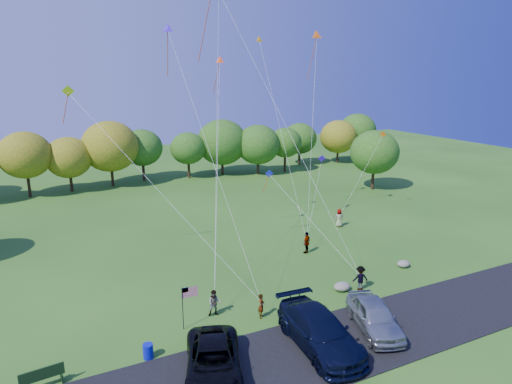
# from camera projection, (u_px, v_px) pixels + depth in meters

# --- Properties ---
(ground) EXTENTS (140.00, 140.00, 0.00)m
(ground) POSITION_uv_depth(u_px,v_px,m) (302.00, 310.00, 28.23)
(ground) COLOR #275718
(ground) RESTS_ON ground
(asphalt_lane) EXTENTS (44.00, 6.00, 0.06)m
(asphalt_lane) POSITION_uv_depth(u_px,v_px,m) (341.00, 343.00, 24.75)
(asphalt_lane) COLOR black
(asphalt_lane) RESTS_ON ground
(treeline) EXTENTS (77.05, 27.28, 8.43)m
(treeline) POSITION_uv_depth(u_px,v_px,m) (168.00, 150.00, 58.60)
(treeline) COLOR #392414
(treeline) RESTS_ON ground
(minivan_dark) EXTENTS (4.35, 6.21, 1.57)m
(minivan_dark) POSITION_uv_depth(u_px,v_px,m) (213.00, 361.00, 21.84)
(minivan_dark) COLOR black
(minivan_dark) RESTS_ON asphalt_lane
(minivan_navy) EXTENTS (3.07, 6.66, 1.88)m
(minivan_navy) POSITION_uv_depth(u_px,v_px,m) (320.00, 331.00, 24.10)
(minivan_navy) COLOR black
(minivan_navy) RESTS_ON asphalt_lane
(minivan_silver) EXTENTS (3.51, 5.43, 1.72)m
(minivan_silver) POSITION_uv_depth(u_px,v_px,m) (374.00, 316.00, 25.77)
(minivan_silver) COLOR #9AA0A4
(minivan_silver) RESTS_ON asphalt_lane
(flyer_a) EXTENTS (0.62, 0.66, 1.52)m
(flyer_a) POSITION_uv_depth(u_px,v_px,m) (261.00, 306.00, 27.22)
(flyer_a) COLOR #4C4C59
(flyer_a) RESTS_ON ground
(flyer_b) EXTENTS (0.95, 0.84, 1.64)m
(flyer_b) POSITION_uv_depth(u_px,v_px,m) (215.00, 303.00, 27.42)
(flyer_b) COLOR #4C4C59
(flyer_b) RESTS_ON ground
(flyer_c) EXTENTS (1.23, 0.91, 1.70)m
(flyer_c) POSITION_uv_depth(u_px,v_px,m) (360.00, 278.00, 30.69)
(flyer_c) COLOR #4C4C59
(flyer_c) RESTS_ON ground
(flyer_d) EXTENTS (1.12, 0.92, 1.79)m
(flyer_d) POSITION_uv_depth(u_px,v_px,m) (307.00, 243.00, 36.99)
(flyer_d) COLOR #4C4C59
(flyer_d) RESTS_ON ground
(flyer_e) EXTENTS (0.99, 0.82, 1.73)m
(flyer_e) POSITION_uv_depth(u_px,v_px,m) (339.00, 218.00, 43.33)
(flyer_e) COLOR #4C4C59
(flyer_e) RESTS_ON ground
(park_bench) EXTENTS (1.97, 0.58, 1.09)m
(park_bench) POSITION_uv_depth(u_px,v_px,m) (42.00, 377.00, 21.13)
(park_bench) COLOR black
(park_bench) RESTS_ON ground
(trash_barrel) EXTENTS (0.53, 0.53, 0.79)m
(trash_barrel) POSITION_uv_depth(u_px,v_px,m) (148.00, 351.00, 23.38)
(trash_barrel) COLOR #0B13AF
(trash_barrel) RESTS_ON ground
(flag_assembly) EXTENTS (0.95, 0.62, 2.58)m
(flag_assembly) POSITION_uv_depth(u_px,v_px,m) (187.00, 297.00, 25.77)
(flag_assembly) COLOR black
(flag_assembly) RESTS_ON ground
(boulder_near) EXTENTS (1.19, 0.93, 0.59)m
(boulder_near) POSITION_uv_depth(u_px,v_px,m) (342.00, 287.00, 30.68)
(boulder_near) COLOR gray
(boulder_near) RESTS_ON ground
(boulder_far) EXTENTS (1.01, 0.84, 0.52)m
(boulder_far) POSITION_uv_depth(u_px,v_px,m) (403.00, 264.00, 34.44)
(boulder_far) COLOR slate
(boulder_far) RESTS_ON ground
(kites_aloft) EXTENTS (29.69, 5.80, 20.94)m
(kites_aloft) POSITION_uv_depth(u_px,v_px,m) (238.00, 11.00, 35.21)
(kites_aloft) COLOR #F31B81
(kites_aloft) RESTS_ON ground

